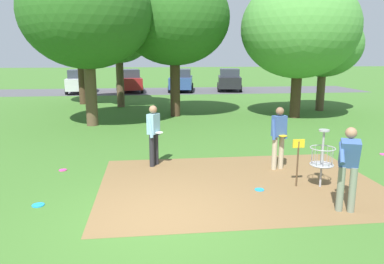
{
  "coord_description": "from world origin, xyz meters",
  "views": [
    {
      "loc": [
        -0.15,
        -6.53,
        3.1
      ],
      "look_at": [
        1.0,
        3.28,
        1.0
      ],
      "focal_mm": 34.63,
      "sensor_mm": 36.0,
      "label": 1
    }
  ],
  "objects_px": {
    "frisbee_by_tee": "(259,190)",
    "player_foreground_watching": "(154,132)",
    "frisbee_scattered_a": "(38,205)",
    "frisbee_near_basket": "(63,170)",
    "tree_mid_center": "(86,13)",
    "tree_near_right": "(79,18)",
    "player_waiting_left": "(349,164)",
    "frisbee_far_left": "(384,154)",
    "tree_near_left": "(118,34)",
    "parked_car_center_right": "(181,80)",
    "tree_mid_left": "(174,18)",
    "parked_car_center_left": "(129,81)",
    "tree_far_left": "(324,45)",
    "parked_car_rightmost": "(229,80)",
    "tree_mid_right": "(300,29)",
    "disc_golf_basket": "(320,156)",
    "parked_car_leftmost": "(80,81)",
    "player_throwing": "(279,134)"
  },
  "relations": [
    {
      "from": "disc_golf_basket",
      "to": "parked_car_rightmost",
      "type": "distance_m",
      "value": 23.3
    },
    {
      "from": "frisbee_near_basket",
      "to": "parked_car_center_left",
      "type": "height_order",
      "value": "parked_car_center_left"
    },
    {
      "from": "parked_car_center_left",
      "to": "tree_near_right",
      "type": "bearing_deg",
      "value": -108.99
    },
    {
      "from": "frisbee_scattered_a",
      "to": "tree_mid_center",
      "type": "height_order",
      "value": "tree_mid_center"
    },
    {
      "from": "player_throwing",
      "to": "tree_mid_center",
      "type": "height_order",
      "value": "tree_mid_center"
    },
    {
      "from": "tree_mid_left",
      "to": "tree_near_left",
      "type": "bearing_deg",
      "value": 129.01
    },
    {
      "from": "tree_near_right",
      "to": "parked_car_leftmost",
      "type": "relative_size",
      "value": 1.74
    },
    {
      "from": "parked_car_leftmost",
      "to": "parked_car_rightmost",
      "type": "relative_size",
      "value": 0.97
    },
    {
      "from": "frisbee_by_tee",
      "to": "parked_car_center_left",
      "type": "bearing_deg",
      "value": 100.04
    },
    {
      "from": "frisbee_near_basket",
      "to": "frisbee_far_left",
      "type": "xyz_separation_m",
      "value": [
        9.63,
        0.48,
        0.0
      ]
    },
    {
      "from": "player_foreground_watching",
      "to": "player_waiting_left",
      "type": "relative_size",
      "value": 1.0
    },
    {
      "from": "tree_mid_center",
      "to": "tree_far_left",
      "type": "relative_size",
      "value": 1.34
    },
    {
      "from": "tree_far_left",
      "to": "parked_car_leftmost",
      "type": "xyz_separation_m",
      "value": [
        -14.88,
        11.21,
        -2.63
      ]
    },
    {
      "from": "tree_mid_center",
      "to": "tree_near_left",
      "type": "bearing_deg",
      "value": 81.65
    },
    {
      "from": "frisbee_scattered_a",
      "to": "frisbee_near_basket",
      "type": "bearing_deg",
      "value": 90.41
    },
    {
      "from": "disc_golf_basket",
      "to": "frisbee_far_left",
      "type": "bearing_deg",
      "value": 36.52
    },
    {
      "from": "tree_mid_center",
      "to": "tree_near_right",
      "type": "bearing_deg",
      "value": 102.18
    },
    {
      "from": "tree_mid_center",
      "to": "parked_car_leftmost",
      "type": "relative_size",
      "value": 1.64
    },
    {
      "from": "tree_near_right",
      "to": "parked_car_rightmost",
      "type": "xyz_separation_m",
      "value": [
        10.87,
        7.34,
        -4.27
      ]
    },
    {
      "from": "tree_mid_right",
      "to": "parked_car_leftmost",
      "type": "height_order",
      "value": "tree_mid_right"
    },
    {
      "from": "parked_car_center_left",
      "to": "parked_car_rightmost",
      "type": "bearing_deg",
      "value": 0.94
    },
    {
      "from": "player_throwing",
      "to": "tree_near_right",
      "type": "height_order",
      "value": "tree_near_right"
    },
    {
      "from": "tree_near_left",
      "to": "frisbee_far_left",
      "type": "bearing_deg",
      "value": -52.78
    },
    {
      "from": "tree_far_left",
      "to": "parked_car_center_left",
      "type": "bearing_deg",
      "value": 133.72
    },
    {
      "from": "tree_mid_center",
      "to": "tree_far_left",
      "type": "bearing_deg",
      "value": 14.14
    },
    {
      "from": "tree_near_left",
      "to": "parked_car_leftmost",
      "type": "distance_m",
      "value": 9.85
    },
    {
      "from": "tree_near_left",
      "to": "tree_near_right",
      "type": "bearing_deg",
      "value": 147.05
    },
    {
      "from": "tree_far_left",
      "to": "parked_car_center_left",
      "type": "height_order",
      "value": "tree_far_left"
    },
    {
      "from": "frisbee_far_left",
      "to": "tree_mid_center",
      "type": "xyz_separation_m",
      "value": [
        -9.76,
        6.02,
        4.74
      ]
    },
    {
      "from": "frisbee_near_basket",
      "to": "tree_near_right",
      "type": "distance_m",
      "value": 14.82
    },
    {
      "from": "player_throwing",
      "to": "frisbee_near_basket",
      "type": "distance_m",
      "value": 5.92
    },
    {
      "from": "frisbee_by_tee",
      "to": "tree_near_right",
      "type": "xyz_separation_m",
      "value": [
        -6.56,
        15.84,
        5.18
      ]
    },
    {
      "from": "frisbee_far_left",
      "to": "parked_car_center_right",
      "type": "bearing_deg",
      "value": 102.56
    },
    {
      "from": "disc_golf_basket",
      "to": "tree_mid_center",
      "type": "relative_size",
      "value": 0.2
    },
    {
      "from": "tree_far_left",
      "to": "parked_car_center_right",
      "type": "relative_size",
      "value": 1.2
    },
    {
      "from": "tree_mid_left",
      "to": "parked_car_leftmost",
      "type": "relative_size",
      "value": 1.63
    },
    {
      "from": "tree_near_right",
      "to": "tree_mid_left",
      "type": "bearing_deg",
      "value": -44.17
    },
    {
      "from": "tree_near_right",
      "to": "parked_car_rightmost",
      "type": "height_order",
      "value": "tree_near_right"
    },
    {
      "from": "frisbee_far_left",
      "to": "tree_near_left",
      "type": "xyz_separation_m",
      "value": [
        -8.92,
        11.74,
        4.15
      ]
    },
    {
      "from": "player_foreground_watching",
      "to": "tree_near_right",
      "type": "bearing_deg",
      "value": 107.04
    },
    {
      "from": "tree_mid_right",
      "to": "parked_car_center_left",
      "type": "height_order",
      "value": "tree_mid_right"
    },
    {
      "from": "player_foreground_watching",
      "to": "tree_mid_center",
      "type": "bearing_deg",
      "value": 112.35
    },
    {
      "from": "player_foreground_watching",
      "to": "player_waiting_left",
      "type": "distance_m",
      "value": 5.16
    },
    {
      "from": "frisbee_by_tee",
      "to": "player_waiting_left",
      "type": "bearing_deg",
      "value": -44.11
    },
    {
      "from": "player_foreground_watching",
      "to": "frisbee_scattered_a",
      "type": "bearing_deg",
      "value": -133.88
    },
    {
      "from": "player_foreground_watching",
      "to": "parked_car_leftmost",
      "type": "height_order",
      "value": "parked_car_leftmost"
    },
    {
      "from": "tree_near_left",
      "to": "parked_car_rightmost",
      "type": "xyz_separation_m",
      "value": [
        8.46,
        8.91,
        -3.24
      ]
    },
    {
      "from": "tree_mid_left",
      "to": "parked_car_rightmost",
      "type": "xyz_separation_m",
      "value": [
        5.5,
        12.57,
        -3.84
      ]
    },
    {
      "from": "frisbee_far_left",
      "to": "tree_mid_left",
      "type": "xyz_separation_m",
      "value": [
        -5.95,
        8.08,
        4.75
      ]
    },
    {
      "from": "frisbee_by_tee",
      "to": "player_foreground_watching",
      "type": "bearing_deg",
      "value": 136.97
    }
  ]
}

